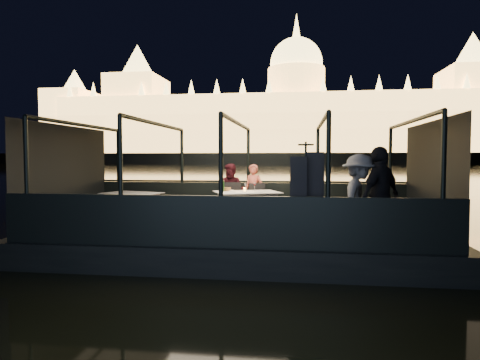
# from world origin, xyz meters

# --- Properties ---
(river_water) EXTENTS (500.00, 500.00, 0.00)m
(river_water) POSITION_xyz_m (0.00, 80.00, 0.00)
(river_water) COLOR black
(river_water) RESTS_ON ground
(boat_hull) EXTENTS (8.60, 4.40, 1.00)m
(boat_hull) POSITION_xyz_m (0.00, 0.00, 0.00)
(boat_hull) COLOR black
(boat_hull) RESTS_ON river_water
(boat_deck) EXTENTS (8.00, 4.00, 0.04)m
(boat_deck) POSITION_xyz_m (0.00, 0.00, 0.48)
(boat_deck) COLOR black
(boat_deck) RESTS_ON boat_hull
(gunwale_port) EXTENTS (8.00, 0.08, 0.90)m
(gunwale_port) POSITION_xyz_m (0.00, 2.00, 0.95)
(gunwale_port) COLOR black
(gunwale_port) RESTS_ON boat_deck
(gunwale_starboard) EXTENTS (8.00, 0.08, 0.90)m
(gunwale_starboard) POSITION_xyz_m (0.00, -2.00, 0.95)
(gunwale_starboard) COLOR black
(gunwale_starboard) RESTS_ON boat_deck
(cabin_glass_port) EXTENTS (8.00, 0.02, 1.40)m
(cabin_glass_port) POSITION_xyz_m (0.00, 2.00, 2.10)
(cabin_glass_port) COLOR #99B2B2
(cabin_glass_port) RESTS_ON gunwale_port
(cabin_glass_starboard) EXTENTS (8.00, 0.02, 1.40)m
(cabin_glass_starboard) POSITION_xyz_m (0.00, -2.00, 2.10)
(cabin_glass_starboard) COLOR #99B2B2
(cabin_glass_starboard) RESTS_ON gunwale_starboard
(cabin_roof_glass) EXTENTS (8.00, 4.00, 0.02)m
(cabin_roof_glass) POSITION_xyz_m (0.00, 0.00, 2.80)
(cabin_roof_glass) COLOR #99B2B2
(cabin_roof_glass) RESTS_ON boat_deck
(end_wall_fore) EXTENTS (0.02, 4.00, 2.30)m
(end_wall_fore) POSITION_xyz_m (-4.00, 0.00, 1.65)
(end_wall_fore) COLOR black
(end_wall_fore) RESTS_ON boat_deck
(end_wall_aft) EXTENTS (0.02, 4.00, 2.30)m
(end_wall_aft) POSITION_xyz_m (4.00, 0.00, 1.65)
(end_wall_aft) COLOR black
(end_wall_aft) RESTS_ON boat_deck
(canopy_ribs) EXTENTS (8.00, 4.00, 2.30)m
(canopy_ribs) POSITION_xyz_m (0.00, 0.00, 1.65)
(canopy_ribs) COLOR black
(canopy_ribs) RESTS_ON boat_deck
(embankment) EXTENTS (400.00, 140.00, 6.00)m
(embankment) POSITION_xyz_m (0.00, 210.00, 1.00)
(embankment) COLOR #423D33
(embankment) RESTS_ON ground
(parliament_building) EXTENTS (220.00, 32.00, 60.00)m
(parliament_building) POSITION_xyz_m (0.00, 175.00, 29.00)
(parliament_building) COLOR #F2D18C
(parliament_building) RESTS_ON embankment
(dining_table_central) EXTENTS (1.73, 1.51, 0.77)m
(dining_table_central) POSITION_xyz_m (0.12, 0.68, 0.89)
(dining_table_central) COLOR silver
(dining_table_central) RESTS_ON boat_deck
(dining_table_aft) EXTENTS (1.54, 1.31, 0.70)m
(dining_table_aft) POSITION_xyz_m (-2.76, 0.86, 0.89)
(dining_table_aft) COLOR silver
(dining_table_aft) RESTS_ON boat_deck
(chair_port_left) EXTENTS (0.52, 0.52, 0.93)m
(chair_port_left) POSITION_xyz_m (-0.33, 1.21, 0.95)
(chair_port_left) COLOR black
(chair_port_left) RESTS_ON boat_deck
(chair_port_right) EXTENTS (0.56, 0.56, 0.91)m
(chair_port_right) POSITION_xyz_m (0.28, 1.25, 0.95)
(chair_port_right) COLOR black
(chair_port_right) RESTS_ON boat_deck
(coat_stand) EXTENTS (0.56, 0.47, 1.82)m
(coat_stand) POSITION_xyz_m (1.43, -1.75, 1.40)
(coat_stand) COLOR black
(coat_stand) RESTS_ON boat_deck
(person_woman_coral) EXTENTS (0.59, 0.50, 1.39)m
(person_woman_coral) POSITION_xyz_m (0.18, 1.59, 1.25)
(person_woman_coral) COLOR #DA644F
(person_woman_coral) RESTS_ON boat_deck
(person_man_maroon) EXTENTS (0.76, 0.63, 1.41)m
(person_man_maroon) POSITION_xyz_m (-0.39, 1.64, 1.25)
(person_man_maroon) COLOR #43121B
(person_man_maroon) RESTS_ON boat_deck
(passenger_stripe) EXTENTS (0.87, 1.18, 1.63)m
(passenger_stripe) POSITION_xyz_m (2.38, -1.43, 1.35)
(passenger_stripe) COLOR silver
(passenger_stripe) RESTS_ON boat_deck
(passenger_dark) EXTENTS (1.01, 1.05, 1.75)m
(passenger_dark) POSITION_xyz_m (2.71, -1.59, 1.35)
(passenger_dark) COLOR black
(passenger_dark) RESTS_ON boat_deck
(wine_bottle) EXTENTS (0.07, 0.07, 0.32)m
(wine_bottle) POSITION_xyz_m (-0.44, 0.64, 1.42)
(wine_bottle) COLOR #143714
(wine_bottle) RESTS_ON dining_table_central
(bread_basket) EXTENTS (0.27, 0.27, 0.08)m
(bread_basket) POSITION_xyz_m (-0.40, 0.89, 1.31)
(bread_basket) COLOR brown
(bread_basket) RESTS_ON dining_table_central
(amber_candle) EXTENTS (0.07, 0.07, 0.08)m
(amber_candle) POSITION_xyz_m (0.06, 0.82, 1.31)
(amber_candle) COLOR #FFAF3F
(amber_candle) RESTS_ON dining_table_central
(plate_near) EXTENTS (0.24, 0.24, 0.01)m
(plate_near) POSITION_xyz_m (0.40, 0.55, 1.27)
(plate_near) COLOR white
(plate_near) RESTS_ON dining_table_central
(plate_far) EXTENTS (0.32, 0.32, 0.02)m
(plate_far) POSITION_xyz_m (-0.36, 0.95, 1.27)
(plate_far) COLOR silver
(plate_far) RESTS_ON dining_table_central
(wine_glass_white) EXTENTS (0.07, 0.07, 0.18)m
(wine_glass_white) POSITION_xyz_m (-0.48, 0.66, 1.36)
(wine_glass_white) COLOR white
(wine_glass_white) RESTS_ON dining_table_central
(wine_glass_red) EXTENTS (0.09, 0.09, 0.19)m
(wine_glass_red) POSITION_xyz_m (0.27, 1.00, 1.36)
(wine_glass_red) COLOR white
(wine_glass_red) RESTS_ON dining_table_central
(wine_glass_empty) EXTENTS (0.08, 0.08, 0.19)m
(wine_glass_empty) POSITION_xyz_m (0.09, 0.63, 1.36)
(wine_glass_empty) COLOR white
(wine_glass_empty) RESTS_ON dining_table_central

